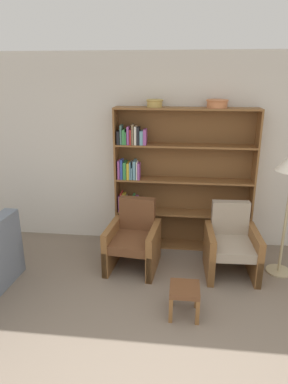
{
  "coord_description": "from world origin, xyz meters",
  "views": [
    {
      "loc": [
        0.02,
        -2.0,
        2.44
      ],
      "look_at": [
        -0.48,
        2.31,
        0.95
      ],
      "focal_mm": 32.0,
      "sensor_mm": 36.0,
      "label": 1
    }
  ],
  "objects_px": {
    "bowl_slate": "(217,103)",
    "armchair_leather": "(134,239)",
    "bookshelf": "(171,182)",
    "armchair_cushioned": "(231,244)",
    "footstool": "(185,293)",
    "bowl_cream": "(155,103)"
  },
  "relations": [
    {
      "from": "bookshelf",
      "to": "armchair_cushioned",
      "type": "distance_m",
      "value": 1.21
    },
    {
      "from": "bowl_slate",
      "to": "armchair_cushioned",
      "type": "bearing_deg",
      "value": -70.05
    },
    {
      "from": "bowl_cream",
      "to": "bowl_slate",
      "type": "distance_m",
      "value": 0.82
    },
    {
      "from": "bowl_slate",
      "to": "footstool",
      "type": "relative_size",
      "value": 0.84
    },
    {
      "from": "armchair_cushioned",
      "to": "footstool",
      "type": "xyz_separation_m",
      "value": [
        -0.59,
        -0.93,
        -0.11
      ]
    },
    {
      "from": "footstool",
      "to": "bookshelf",
      "type": "bearing_deg",
      "value": 97.81
    },
    {
      "from": "bowl_slate",
      "to": "armchair_leather",
      "type": "distance_m",
      "value": 2.09
    },
    {
      "from": "armchair_leather",
      "to": "bookshelf",
      "type": "bearing_deg",
      "value": -118.39
    },
    {
      "from": "armchair_cushioned",
      "to": "bookshelf",
      "type": "bearing_deg",
      "value": -42.23
    },
    {
      "from": "bowl_slate",
      "to": "footstool",
      "type": "distance_m",
      "value": 2.44
    },
    {
      "from": "bowl_slate",
      "to": "armchair_leather",
      "type": "relative_size",
      "value": 0.32
    },
    {
      "from": "bookshelf",
      "to": "bowl_slate",
      "type": "relative_size",
      "value": 7.02
    },
    {
      "from": "armchair_cushioned",
      "to": "footstool",
      "type": "height_order",
      "value": "armchair_cushioned"
    },
    {
      "from": "armchair_leather",
      "to": "footstool",
      "type": "bearing_deg",
      "value": 131.48
    },
    {
      "from": "armchair_leather",
      "to": "armchair_cushioned",
      "type": "distance_m",
      "value": 1.26
    },
    {
      "from": "bowl_slate",
      "to": "armchair_cushioned",
      "type": "relative_size",
      "value": 0.32
    },
    {
      "from": "bowl_cream",
      "to": "armchair_leather",
      "type": "height_order",
      "value": "bowl_cream"
    },
    {
      "from": "bowl_cream",
      "to": "armchair_cushioned",
      "type": "xyz_separation_m",
      "value": [
        1.05,
        -0.65,
        -1.7
      ]
    },
    {
      "from": "bowl_slate",
      "to": "bookshelf",
      "type": "bearing_deg",
      "value": 177.72
    },
    {
      "from": "bowl_slate",
      "to": "armchair_cushioned",
      "type": "xyz_separation_m",
      "value": [
        0.24,
        -0.65,
        -1.7
      ]
    },
    {
      "from": "bowl_cream",
      "to": "armchair_cushioned",
      "type": "bearing_deg",
      "value": -31.68
    },
    {
      "from": "bowl_slate",
      "to": "armchair_leather",
      "type": "xyz_separation_m",
      "value": [
        -1.02,
        -0.65,
        -1.7
      ]
    }
  ]
}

